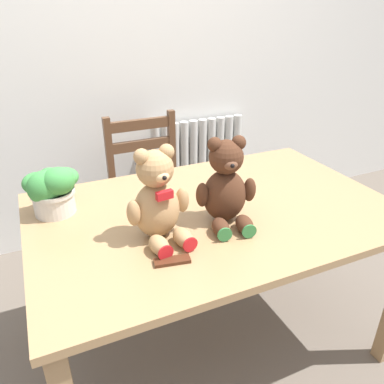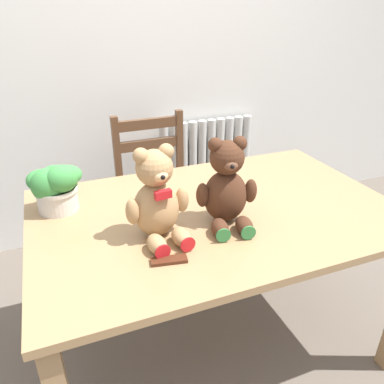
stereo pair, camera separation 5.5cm
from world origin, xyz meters
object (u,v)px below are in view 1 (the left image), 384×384
Objects in this scene: teddy_bear_left at (158,200)px; chocolate_bar at (172,261)px; teddy_bear_right at (226,187)px; potted_plant at (52,188)px; wooden_chair_behind at (150,190)px.

teddy_bear_left reaches higher than chocolate_bar.
teddy_bear_right is 1.57× the size of potted_plant.
teddy_bear_left is 0.45m from potted_plant.
chocolate_bar is at bearing 78.48° from teddy_bear_left.
teddy_bear_right is at bearing 173.90° from teddy_bear_left.
potted_plant reaches higher than chocolate_bar.
teddy_bear_left is 0.26m from teddy_bear_right.
teddy_bear_right is at bearing -28.86° from potted_plant.
chocolate_bar is (-0.28, -0.16, -0.14)m from teddy_bear_right.
teddy_bear_right is 0.66m from potted_plant.
wooden_chair_behind is 1.10m from chocolate_bar.
teddy_bear_left is at bearing 10.96° from teddy_bear_right.
teddy_bear_right reaches higher than chocolate_bar.
wooden_chair_behind is 0.87m from potted_plant.
chocolate_bar is at bearing -57.94° from potted_plant.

